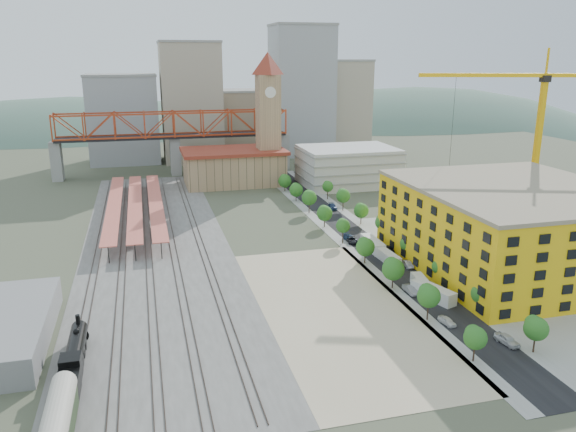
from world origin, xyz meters
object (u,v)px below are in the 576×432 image
object	(u,v)px
car_0	(447,321)
site_trailer_c	(388,258)
locomotive	(74,359)
clock_tower	(268,106)
tower_crane	(529,119)
site_trailer_a	(433,293)
construction_building	(514,227)
site_trailer_d	(373,244)
site_trailer_b	(422,285)

from	to	relation	value
car_0	site_trailer_c	bearing A→B (deg)	75.45
locomotive	clock_tower	bearing A→B (deg)	64.61
tower_crane	site_trailer_a	distance (m)	70.09
construction_building	site_trailer_d	world-z (taller)	construction_building
clock_tower	locomotive	distance (m)	137.84
site_trailer_a	tower_crane	bearing A→B (deg)	21.08
clock_tower	site_trailer_a	size ratio (longest dim) A/B	5.25
construction_building	locomotive	world-z (taller)	construction_building
site_trailer_a	site_trailer_c	bearing A→B (deg)	71.23
locomotive	site_trailer_c	world-z (taller)	locomotive
locomotive	tower_crane	xyz separation A→B (m)	(115.12, 51.26, 27.83)
tower_crane	car_0	world-z (taller)	tower_crane
site_trailer_b	tower_crane	bearing A→B (deg)	45.60
tower_crane	site_trailer_d	distance (m)	57.80
site_trailer_b	car_0	size ratio (longest dim) A/B	2.20
site_trailer_a	clock_tower	bearing A→B (deg)	75.31
site_trailer_d	car_0	xyz separation A→B (m)	(-3.00, -41.09, -0.75)
tower_crane	site_trailer_b	bearing A→B (deg)	-143.51
site_trailer_b	locomotive	bearing A→B (deg)	-158.14
construction_building	site_trailer_b	distance (m)	28.23
clock_tower	site_trailer_c	distance (m)	95.18
site_trailer_a	site_trailer_d	distance (m)	30.39
site_trailer_c	construction_building	bearing A→B (deg)	-22.20
car_0	site_trailer_d	bearing A→B (deg)	76.65
locomotive	car_0	xyz separation A→B (m)	(63.00, -0.44, -1.47)
clock_tower	site_trailer_b	distance (m)	111.03
tower_crane	car_0	xyz separation A→B (m)	(-52.12, -51.70, -29.30)
tower_crane	site_trailer_a	bearing A→B (deg)	-140.14
locomotive	site_trailer_c	xyz separation A→B (m)	(66.00, 31.42, -0.92)
clock_tower	construction_building	world-z (taller)	clock_tower
clock_tower	construction_building	size ratio (longest dim) A/B	1.03
construction_building	clock_tower	bearing A→B (deg)	108.78
clock_tower	tower_crane	bearing A→B (deg)	-51.16
tower_crane	site_trailer_d	world-z (taller)	tower_crane
locomotive	car_0	size ratio (longest dim) A/B	5.88
clock_tower	site_trailer_d	world-z (taller)	clock_tower
clock_tower	site_trailer_c	size ratio (longest dim) A/B	5.83
site_trailer_c	site_trailer_d	distance (m)	9.23
site_trailer_d	clock_tower	bearing A→B (deg)	96.58
locomotive	car_0	distance (m)	63.02
construction_building	site_trailer_b	size ratio (longest dim) A/B	5.89
locomotive	site_trailer_c	bearing A→B (deg)	25.45
tower_crane	site_trailer_a	world-z (taller)	tower_crane
construction_building	car_0	xyz separation A→B (m)	(-29.00, -22.64, -8.75)
construction_building	tower_crane	world-z (taller)	tower_crane
tower_crane	site_trailer_c	distance (m)	60.27
clock_tower	site_trailer_a	bearing A→B (deg)	-85.91
site_trailer_d	site_trailer_b	bearing A→B (deg)	-89.02
site_trailer_a	site_trailer_c	world-z (taller)	site_trailer_a
locomotive	site_trailer_a	size ratio (longest dim) A/B	2.31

